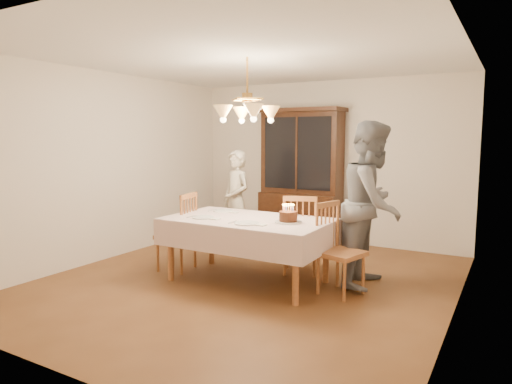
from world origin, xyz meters
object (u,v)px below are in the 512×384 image
Objects in this scene: elderly_woman at (236,201)px; birthday_cake at (288,217)px; dining_table at (248,225)px; chair_far_side at (300,238)px; china_hutch at (301,178)px.

elderly_woman reaches higher than birthday_cake.
elderly_woman is at bearing 127.55° from dining_table.
dining_table is at bearing -27.59° from elderly_woman.
china_hutch is at bearing 114.24° from chair_far_side.
chair_far_side is at bearing -65.76° from china_hutch.
chair_far_side is 0.72m from birthday_cake.
china_hutch is 2.16× the size of chair_far_side.
birthday_cake is (0.86, -2.24, -0.23)m from china_hutch.
dining_table is at bearing -178.40° from birthday_cake.
dining_table is 6.33× the size of birthday_cake.
china_hutch is at bearing 98.43° from dining_table.
birthday_cake is (0.52, 0.01, 0.13)m from dining_table.
china_hutch reaches higher than dining_table.
elderly_woman is 1.82m from birthday_cake.
elderly_woman is at bearing 157.39° from chair_far_side.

